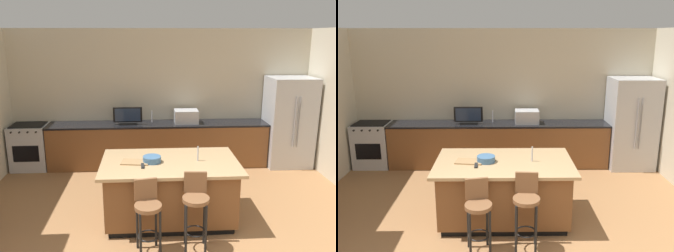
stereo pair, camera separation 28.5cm
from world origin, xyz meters
TOP-DOWN VIEW (x-y plane):
  - wall_back at (0.00, 4.48)m, footprint 6.76×0.12m
  - counter_back at (-0.09, 4.10)m, footprint 4.50×0.62m
  - kitchen_island at (-0.00, 1.87)m, footprint 1.98×1.20m
  - refrigerator at (2.62, 4.02)m, footprint 0.91×0.80m
  - range_oven at (-2.71, 4.09)m, footprint 0.72×0.63m
  - microwave at (0.48, 4.10)m, footprint 0.48×0.36m
  - tv_monitor at (-0.71, 4.04)m, footprint 0.58×0.16m
  - sink_faucet_back at (-0.22, 4.20)m, footprint 0.02×0.02m
  - sink_faucet_island at (0.40, 1.87)m, footprint 0.02×0.02m
  - bar_stool_left at (-0.33, 1.08)m, footprint 0.34×0.36m
  - bar_stool_right at (0.27, 1.12)m, footprint 0.34×0.35m
  - fruit_bowl at (-0.26, 1.85)m, footprint 0.26×0.26m
  - tv_remote at (-0.39, 1.69)m, footprint 0.05×0.17m
  - cutting_board at (-0.50, 1.84)m, footprint 0.42×0.28m

SIDE VIEW (x-z plane):
  - counter_back at x=-0.09m, z-range 0.00..0.92m
  - range_oven at x=-2.71m, z-range 0.00..0.93m
  - kitchen_island at x=0.00m, z-range 0.01..0.92m
  - bar_stool_left at x=-0.33m, z-range 0.09..1.03m
  - bar_stool_right at x=0.27m, z-range 0.10..1.11m
  - cutting_board at x=-0.50m, z-range 0.91..0.93m
  - tv_remote at x=-0.39m, z-range 0.91..0.93m
  - refrigerator at x=2.62m, z-range 0.00..1.85m
  - fruit_bowl at x=-0.26m, z-range 0.91..1.00m
  - sink_faucet_island at x=0.40m, z-range 0.91..1.13m
  - sink_faucet_back at x=-0.22m, z-range 0.92..1.16m
  - microwave at x=0.48m, z-range 0.92..1.19m
  - tv_monitor at x=-0.71m, z-range 0.90..1.26m
  - wall_back at x=0.00m, z-range 0.00..2.81m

